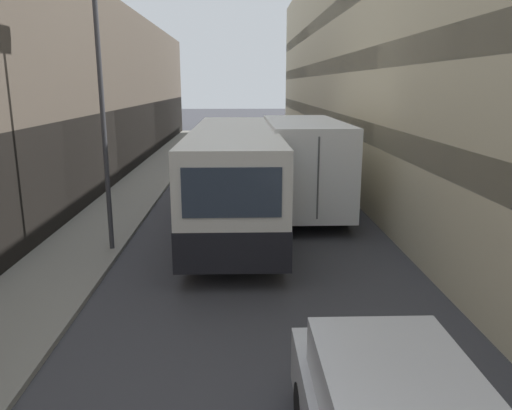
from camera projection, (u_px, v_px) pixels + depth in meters
name	position (u px, v px, depth m)	size (l,w,h in m)	color
ground_plane	(248.00, 213.00, 16.74)	(150.00, 150.00, 0.00)	#38383D
sidewalk_left	(115.00, 212.00, 16.59)	(2.23, 60.00, 0.10)	gray
building_left_shopfront	(37.00, 105.00, 15.70)	(2.40, 60.00, 7.85)	#51473D
building_right_apartment	(408.00, 48.00, 15.66)	(2.40, 60.00, 10.65)	beige
bus	(235.00, 175.00, 14.94)	(2.44, 10.42, 2.94)	silver
box_truck	(300.00, 160.00, 17.35)	(2.34, 8.69, 3.05)	silver
panel_van	(228.00, 144.00, 26.27)	(1.93, 4.26, 2.08)	navy
street_lamp	(98.00, 44.00, 11.62)	(0.36, 0.80, 7.30)	#38383D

